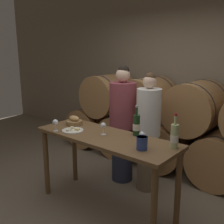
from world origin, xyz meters
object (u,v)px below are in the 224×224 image
at_px(person_left, 123,124).
at_px(wine_bottle_red, 136,125).
at_px(blue_crock, 142,143).
at_px(wine_glass_left, 103,126).
at_px(wine_bottle_white, 174,136).
at_px(cheese_plate, 73,130).
at_px(person_right, 148,132).
at_px(wine_glass_center, 142,135).
at_px(wine_glass_far_left, 55,123).
at_px(tasting_table, 105,147).
at_px(bread_basket, 74,121).

height_order(person_left, wine_bottle_red, person_left).
distance_m(blue_crock, wine_glass_left, 0.60).
bearing_deg(blue_crock, wine_bottle_white, 46.58).
bearing_deg(cheese_plate, person_right, 56.95).
bearing_deg(wine_glass_center, person_right, 117.50).
xyz_separation_m(cheese_plate, wine_glass_far_left, (-0.16, -0.12, 0.09)).
xyz_separation_m(wine_bottle_red, wine_glass_far_left, (-0.83, -0.47, -0.02)).
bearing_deg(blue_crock, wine_glass_far_left, -172.15).
bearing_deg(tasting_table, person_right, 79.65).
xyz_separation_m(wine_bottle_white, cheese_plate, (-1.18, -0.26, -0.11)).
distance_m(wine_glass_far_left, wine_glass_center, 1.08).
height_order(person_left, bread_basket, person_left).
bearing_deg(wine_glass_center, bread_basket, 177.01).
height_order(person_left, wine_bottle_white, person_left).
relative_size(person_left, person_right, 1.05).
distance_m(wine_bottle_red, blue_crock, 0.43).
height_order(tasting_table, person_right, person_right).
bearing_deg(person_right, wine_bottle_red, -74.04).
bearing_deg(cheese_plate, tasting_table, 16.39).
relative_size(person_right, wine_glass_center, 11.23).
height_order(wine_bottle_white, wine_glass_center, wine_bottle_white).
height_order(wine_bottle_white, bread_basket, wine_bottle_white).
height_order(person_right, cheese_plate, person_right).
relative_size(tasting_table, wine_glass_left, 12.22).
distance_m(cheese_plate, wine_glass_far_left, 0.22).
relative_size(blue_crock, cheese_plate, 0.52).
bearing_deg(tasting_table, wine_glass_far_left, -156.86).
height_order(cheese_plate, wine_glass_far_left, wine_glass_far_left).
distance_m(wine_glass_left, wine_glass_center, 0.52).
xyz_separation_m(person_right, cheese_plate, (-0.53, -0.82, 0.12)).
bearing_deg(person_right, bread_basket, -139.19).
bearing_deg(blue_crock, cheese_plate, -178.15).
xyz_separation_m(tasting_table, blue_crock, (0.55, -0.09, 0.21)).
height_order(blue_crock, wine_glass_left, wine_glass_left).
relative_size(person_left, wine_glass_far_left, 11.77).
relative_size(tasting_table, cheese_plate, 6.77).
bearing_deg(wine_bottle_white, wine_glass_far_left, -163.88).
bearing_deg(bread_basket, cheese_plate, -46.15).
relative_size(wine_bottle_white, wine_glass_left, 2.49).
distance_m(wine_bottle_red, wine_glass_center, 0.31).
height_order(person_left, wine_glass_left, person_left).
xyz_separation_m(cheese_plate, wine_glass_center, (0.89, 0.14, 0.09)).
bearing_deg(wine_glass_center, tasting_table, -177.52).
bearing_deg(blue_crock, wine_glass_center, 122.14).
height_order(tasting_table, bread_basket, bread_basket).
bearing_deg(person_right, wine_glass_far_left, -126.42).
relative_size(person_left, wine_glass_center, 11.77).
xyz_separation_m(tasting_table, wine_glass_center, (0.48, 0.02, 0.24)).
xyz_separation_m(person_right, wine_glass_far_left, (-0.70, -0.94, 0.21)).
distance_m(wine_bottle_white, wine_glass_left, 0.82).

